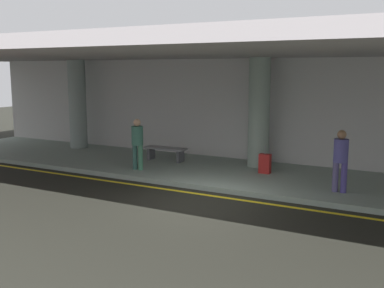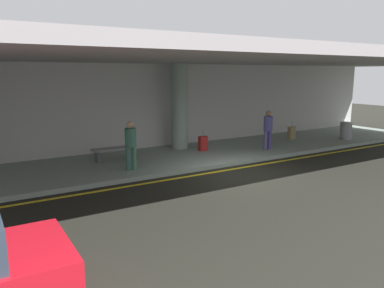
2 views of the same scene
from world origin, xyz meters
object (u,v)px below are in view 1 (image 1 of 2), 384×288
object	(u,v)px
support_column_left_mid	(259,113)
support_column_far_left	(78,104)
person_waiting_for_ride	(137,141)
bench_metal	(165,151)
traveler_with_luggage	(341,157)
suitcase_upright_primary	(265,164)

from	to	relation	value
support_column_left_mid	support_column_far_left	bearing A→B (deg)	180.00
support_column_far_left	person_waiting_for_ride	bearing A→B (deg)	-27.26
person_waiting_for_ride	bench_metal	xyz separation A→B (m)	(-0.00, 1.73, -0.61)
support_column_far_left	traveler_with_luggage	size ratio (longest dim) A/B	2.17
traveler_with_luggage	bench_metal	distance (m)	6.58
traveler_with_luggage	person_waiting_for_ride	distance (m)	6.39
support_column_left_mid	suitcase_upright_primary	world-z (taller)	support_column_left_mid
support_column_left_mid	person_waiting_for_ride	size ratio (longest dim) A/B	2.17
traveler_with_luggage	bench_metal	bearing A→B (deg)	48.04
person_waiting_for_ride	traveler_with_luggage	bearing A→B (deg)	35.37
bench_metal	suitcase_upright_primary	bearing A→B (deg)	-3.87
suitcase_upright_primary	traveler_with_luggage	bearing A→B (deg)	-33.40
suitcase_upright_primary	support_column_far_left	bearing A→B (deg)	166.00
support_column_far_left	suitcase_upright_primary	bearing A→B (deg)	-6.41
support_column_far_left	suitcase_upright_primary	distance (m)	8.77
support_column_far_left	bench_metal	distance (m)	5.00
suitcase_upright_primary	bench_metal	size ratio (longest dim) A/B	0.56
support_column_far_left	bench_metal	world-z (taller)	support_column_far_left
support_column_far_left	support_column_left_mid	xyz separation A→B (m)	(8.00, 0.00, 0.00)
person_waiting_for_ride	suitcase_upright_primary	size ratio (longest dim) A/B	1.87
support_column_left_mid	bench_metal	size ratio (longest dim) A/B	2.28
suitcase_upright_primary	support_column_left_mid	bearing A→B (deg)	113.75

